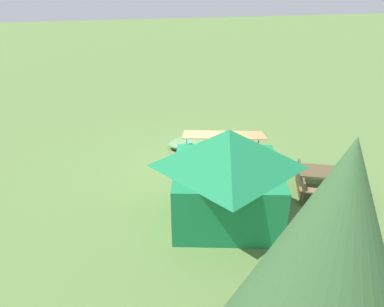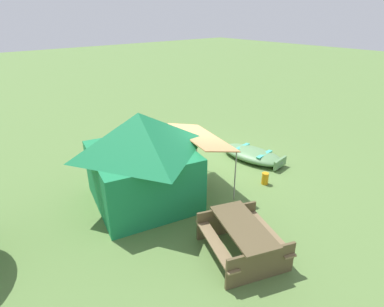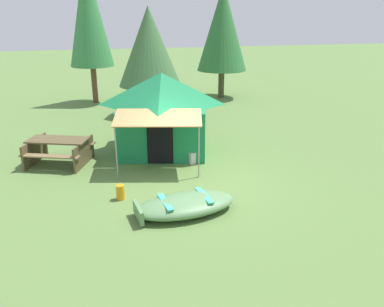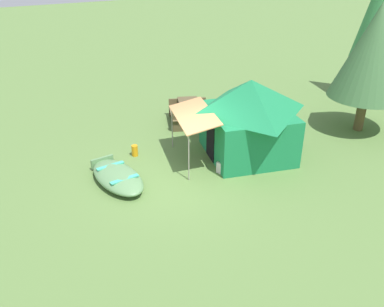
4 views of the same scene
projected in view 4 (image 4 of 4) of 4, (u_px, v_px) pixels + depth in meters
name	position (u px, v px, depth m)	size (l,w,h in m)	color
ground_plane	(180.00, 179.00, 12.12)	(80.00, 80.00, 0.00)	#597B3D
beached_rowboat	(117.00, 177.00, 11.83)	(2.46, 1.41, 0.39)	#5D8955
canvas_cabin_tent	(249.00, 117.00, 12.92)	(3.38, 4.16, 2.53)	#1A7E48
picnic_table	(190.00, 111.00, 15.63)	(2.13, 1.98, 0.76)	brown
cooler_box	(225.00, 168.00, 12.33)	(0.45, 0.30, 0.35)	silver
fuel_can	(135.00, 151.00, 13.34)	(0.20, 0.20, 0.37)	orange
pine_tree_far_center	(373.00, 52.00, 13.95)	(2.64, 2.64, 4.52)	brown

